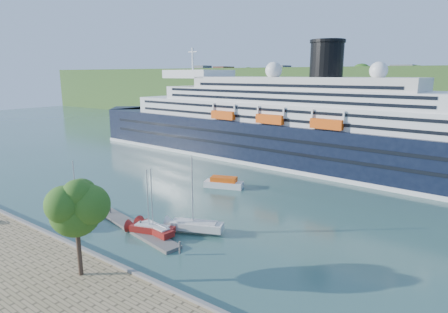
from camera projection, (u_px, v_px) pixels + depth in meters
ground at (62, 246)px, 47.05m from camera, size 400.00×400.00×0.00m
far_hillside at (377, 96)px, 158.78m from camera, size 400.00×50.00×24.00m
quay_coping at (60, 238)px, 46.65m from camera, size 220.00×0.50×0.30m
cruise_ship at (273, 103)px, 91.81m from camera, size 127.96×24.60×28.57m
promenade_tree at (77, 224)px, 37.32m from camera, size 6.74×6.74×11.16m
floating_pontoon at (133, 227)px, 52.51m from camera, size 19.93×5.92×0.44m
sailboat_white_near at (76, 195)px, 52.95m from camera, size 7.14×4.12×8.91m
sailboat_red at (151, 205)px, 49.34m from camera, size 6.96×3.93×8.67m
sailboat_white_far at (196, 197)px, 49.86m from camera, size 8.13×5.06×10.19m
tender_launch at (224, 182)px, 71.34m from camera, size 7.86×4.92×2.06m
sailboat_extra at (154, 205)px, 49.33m from camera, size 6.92×2.68×8.71m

